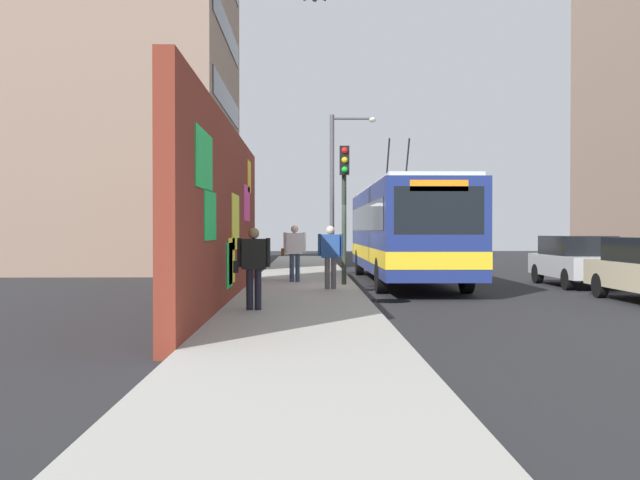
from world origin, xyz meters
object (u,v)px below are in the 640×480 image
object	(u,v)px
pedestrian_near_wall	(253,262)
traffic_light	(344,191)
pedestrian_at_curb	(330,252)
parked_car_silver	(577,260)
street_lamp	(337,180)
city_bus	(404,229)
pedestrian_midblock	(294,248)

from	to	relation	value
pedestrian_near_wall	traffic_light	bearing A→B (deg)	-18.36
pedestrian_at_curb	parked_car_silver	bearing A→B (deg)	-71.32
pedestrian_at_curb	street_lamp	world-z (taller)	street_lamp
pedestrian_near_wall	street_lamp	bearing A→B (deg)	-9.35
city_bus	pedestrian_near_wall	bearing A→B (deg)	155.19
pedestrian_midblock	city_bus	bearing A→B (deg)	-66.78
pedestrian_midblock	pedestrian_near_wall	size ratio (longest dim) A/B	1.07
city_bus	parked_car_silver	world-z (taller)	city_bus
street_lamp	pedestrian_midblock	bearing A→B (deg)	165.31
city_bus	pedestrian_at_curb	size ratio (longest dim) A/B	7.30
pedestrian_at_curb	traffic_light	size ratio (longest dim) A/B	0.42
street_lamp	pedestrian_near_wall	bearing A→B (deg)	170.65
city_bus	pedestrian_at_curb	distance (m)	5.06
traffic_light	city_bus	bearing A→B (deg)	-37.51
pedestrian_midblock	traffic_light	world-z (taller)	traffic_light
parked_car_silver	pedestrian_near_wall	world-z (taller)	pedestrian_near_wall
pedestrian_at_curb	street_lamp	xyz separation A→B (m)	(8.87, -0.57, 2.58)
city_bus	pedestrian_near_wall	distance (m)	10.33
traffic_light	street_lamp	world-z (taller)	street_lamp
pedestrian_at_curb	traffic_light	distance (m)	2.34
parked_car_silver	traffic_light	bearing A→B (deg)	98.86
city_bus	street_lamp	world-z (taller)	street_lamp
parked_car_silver	pedestrian_at_curb	bearing A→B (deg)	108.68
traffic_light	street_lamp	size ratio (longest dim) A/B	0.66
pedestrian_midblock	pedestrian_near_wall	world-z (taller)	pedestrian_midblock
pedestrian_at_curb	pedestrian_midblock	size ratio (longest dim) A/B	0.98
city_bus	pedestrian_near_wall	xyz separation A→B (m)	(-9.35, 4.32, -0.68)
parked_car_silver	pedestrian_near_wall	xyz separation A→B (m)	(-7.70, 9.52, 0.28)
city_bus	pedestrian_near_wall	size ratio (longest dim) A/B	7.61
parked_car_silver	street_lamp	distance (m)	9.98
pedestrian_at_curb	traffic_light	bearing A→B (deg)	-17.00
parked_car_silver	pedestrian_midblock	distance (m)	8.85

